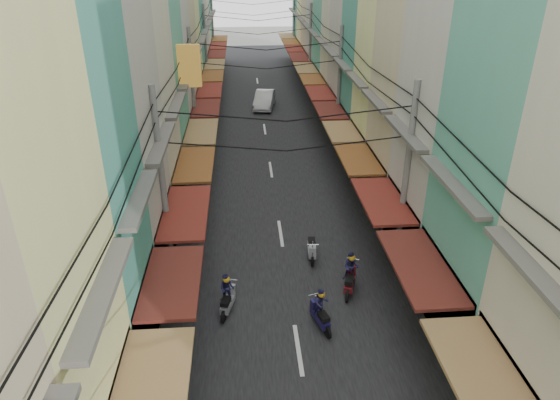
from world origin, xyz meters
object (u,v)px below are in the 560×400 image
bicycle (504,359)px  traffic_sign (491,390)px  white_car (265,108)px  market_umbrella (501,276)px

bicycle → traffic_sign: size_ratio=0.59×
white_car → traffic_sign: 34.20m
bicycle → market_umbrella: (0.18, 1.55, 2.36)m
bicycle → market_umbrella: market_umbrella is taller
white_car → bicycle: 31.69m
white_car → market_umbrella: market_umbrella is taller
white_car → traffic_sign: size_ratio=1.97×
white_car → market_umbrella: bearing=-67.5°
market_umbrella → traffic_sign: 5.03m
bicycle → traffic_sign: bearing=123.9°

